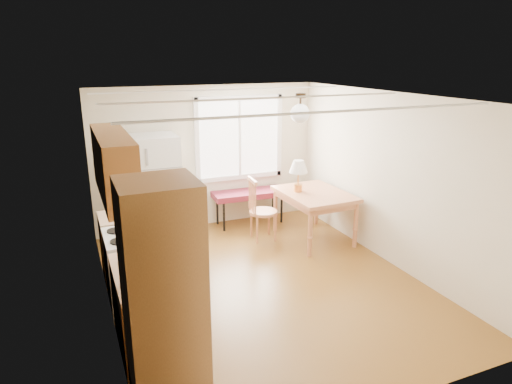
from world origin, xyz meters
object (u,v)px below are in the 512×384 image
refrigerator (156,189)px  bench (250,195)px  dining_table (314,198)px  chair (258,205)px

refrigerator → bench: 1.72m
refrigerator → dining_table: refrigerator is taller
refrigerator → chair: bearing=-22.6°
bench → chair: 0.79m
bench → chair: bearing=-100.0°
dining_table → refrigerator: bearing=155.6°
chair → bench: bearing=82.4°
refrigerator → bench: bearing=4.7°
dining_table → bench: bearing=121.0°
refrigerator → chair: 1.68m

